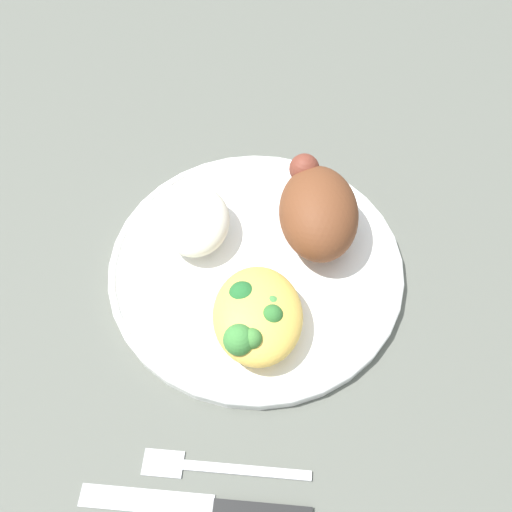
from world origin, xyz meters
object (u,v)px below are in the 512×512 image
Objects in this scene: plate at (256,265)px; fork at (216,467)px; rice_pile at (195,221)px; mac_cheese_with_broccoli at (260,315)px; knife at (215,506)px; roasted_chicken at (318,211)px.

plate is 0.20m from fork.
plate reaches higher than fork.
rice_pile is (0.04, 0.06, 0.03)m from plate.
plate is 2.93× the size of mac_cheese_with_broccoli.
plate is 3.46× the size of rice_pile.
plate is 0.08m from rice_pile.
mac_cheese_with_broccoli is (-0.07, -0.00, 0.03)m from plate.
plate is at bearing -9.47° from knife.
rice_pile reaches higher than plate.
mac_cheese_with_broccoli reaches higher than plate.
mac_cheese_with_broccoli is 0.54× the size of knife.
plate is 0.08m from roasted_chicken.
fork is at bearing 162.20° from mac_cheese_with_broccoli.
fork is at bearing -174.46° from rice_pile.
rice_pile reaches higher than knife.
fork is (-0.20, 0.04, -0.01)m from plate.
rice_pile is 0.61× the size of fork.
knife is at bearing 165.58° from mac_cheese_with_broccoli.
mac_cheese_with_broccoli is at bearing -17.80° from fork.
mac_cheese_with_broccoli reaches higher than fork.
plate is at bearing 1.46° from mac_cheese_with_broccoli.
fork is at bearing 0.32° from knife.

